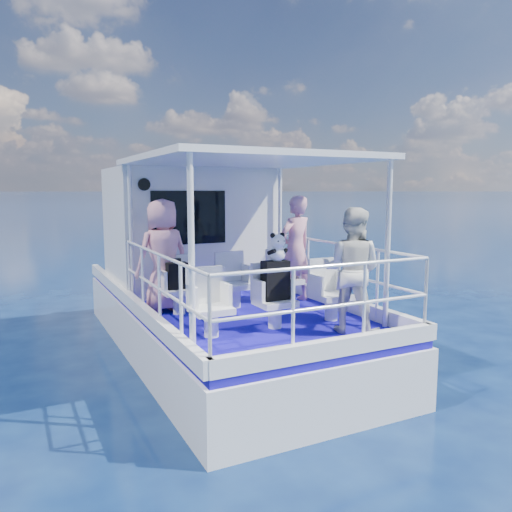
{
  "coord_description": "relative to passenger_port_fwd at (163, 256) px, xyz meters",
  "views": [
    {
      "loc": [
        -3.08,
        -6.74,
        2.71
      ],
      "look_at": [
        0.07,
        -0.4,
        1.77
      ],
      "focal_mm": 35.0,
      "sensor_mm": 36.0,
      "label": 1
    }
  ],
  "objects": [
    {
      "name": "passenger_stbd_fwd",
      "position": [
        2.11,
        -0.31,
        0.02
      ],
      "size": [
        0.71,
        0.55,
        1.72
      ],
      "primitive_type": "imported",
      "rotation": [
        0.0,
        0.0,
        3.39
      ],
      "color": "pink",
      "rests_on": "deck"
    },
    {
      "name": "seat_stbd_fwd",
      "position": [
        1.95,
        -0.26,
        -0.65
      ],
      "size": [
        0.48,
        0.46,
        0.38
      ],
      "primitive_type": "cube",
      "color": "white",
      "rests_on": "deck"
    },
    {
      "name": "backpack_center",
      "position": [
        1.05,
        -1.56,
        -0.21
      ],
      "size": [
        0.34,
        0.19,
        0.52
      ],
      "primitive_type": "cube",
      "color": "black",
      "rests_on": "seat_center_aft"
    },
    {
      "name": "canopy_posts",
      "position": [
        1.05,
        -0.71,
        0.26
      ],
      "size": [
        2.77,
        2.97,
        2.2
      ],
      "color": "white",
      "rests_on": "deck"
    },
    {
      "name": "passenger_port_fwd",
      "position": [
        0.0,
        0.0,
        0.0
      ],
      "size": [
        0.71,
        0.57,
        1.69
      ],
      "primitive_type": "imported",
      "rotation": [
        0.0,
        0.0,
        3.34
      ],
      "color": "pink",
      "rests_on": "deck"
    },
    {
      "name": "canopy",
      "position": [
        1.05,
        -0.66,
        1.4
      ],
      "size": [
        3.0,
        3.2,
        0.08
      ],
      "primitive_type": "cube",
      "color": "white",
      "rests_on": "cabin"
    },
    {
      "name": "seat_center_aft",
      "position": [
        1.05,
        -1.56,
        -0.65
      ],
      "size": [
        0.48,
        0.46,
        0.38
      ],
      "primitive_type": "cube",
      "color": "white",
      "rests_on": "deck"
    },
    {
      "name": "deck",
      "position": [
        1.05,
        0.54,
        -0.89
      ],
      "size": [
        2.9,
        6.9,
        0.1
      ],
      "primitive_type": "cube",
      "color": "#130984",
      "rests_on": "hull"
    },
    {
      "name": "seat_stbd_aft",
      "position": [
        1.95,
        -1.56,
        -0.65
      ],
      "size": [
        0.48,
        0.46,
        0.38
      ],
      "primitive_type": "cube",
      "color": "white",
      "rests_on": "deck"
    },
    {
      "name": "compact_camera",
      "position": [
        0.12,
        -0.3,
        -0.04
      ],
      "size": [
        0.11,
        0.07,
        0.07
      ],
      "primitive_type": "cube",
      "color": "black",
      "rests_on": "backpack_port"
    },
    {
      "name": "ground",
      "position": [
        1.05,
        -0.46,
        -1.74
      ],
      "size": [
        2000.0,
        2000.0,
        0.0
      ],
      "primitive_type": "plane",
      "color": "#08193F",
      "rests_on": "ground"
    },
    {
      "name": "cabin",
      "position": [
        1.05,
        1.84,
        0.26
      ],
      "size": [
        2.85,
        2.0,
        2.2
      ],
      "primitive_type": "cube",
      "color": "white",
      "rests_on": "deck"
    },
    {
      "name": "seat_port_aft",
      "position": [
        0.15,
        -1.56,
        -0.65
      ],
      "size": [
        0.48,
        0.46,
        0.38
      ],
      "primitive_type": "cube",
      "color": "white",
      "rests_on": "deck"
    },
    {
      "name": "backpack_port",
      "position": [
        0.12,
        -0.29,
        -0.27
      ],
      "size": [
        0.29,
        0.17,
        0.39
      ],
      "primitive_type": "cube",
      "color": "black",
      "rests_on": "seat_port_fwd"
    },
    {
      "name": "passenger_stbd_aft",
      "position": [
        1.84,
        -2.14,
        -0.04
      ],
      "size": [
        0.96,
        0.98,
        1.6
      ],
      "primitive_type": "imported",
      "rotation": [
        0.0,
        0.0,
        2.26
      ],
      "color": "silver",
      "rests_on": "deck"
    },
    {
      "name": "hull",
      "position": [
        1.05,
        0.54,
        -1.74
      ],
      "size": [
        3.0,
        7.0,
        1.6
      ],
      "primitive_type": "cube",
      "color": "white",
      "rests_on": "ground"
    },
    {
      "name": "railings",
      "position": [
        1.05,
        -1.04,
        -0.34
      ],
      "size": [
        2.84,
        3.59,
        1.0
      ],
      "primitive_type": null,
      "color": "white",
      "rests_on": "deck"
    },
    {
      "name": "seat_center_fwd",
      "position": [
        1.05,
        -0.26,
        -0.65
      ],
      "size": [
        0.48,
        0.46,
        0.38
      ],
      "primitive_type": "cube",
      "color": "white",
      "rests_on": "deck"
    },
    {
      "name": "seat_port_fwd",
      "position": [
        0.15,
        -0.26,
        -0.65
      ],
      "size": [
        0.48,
        0.46,
        0.38
      ],
      "primitive_type": "cube",
      "color": "white",
      "rests_on": "deck"
    },
    {
      "name": "panda",
      "position": [
        1.07,
        -1.59,
        0.23
      ],
      "size": [
        0.24,
        0.2,
        0.36
      ],
      "primitive_type": null,
      "color": "white",
      "rests_on": "backpack_center"
    }
  ]
}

